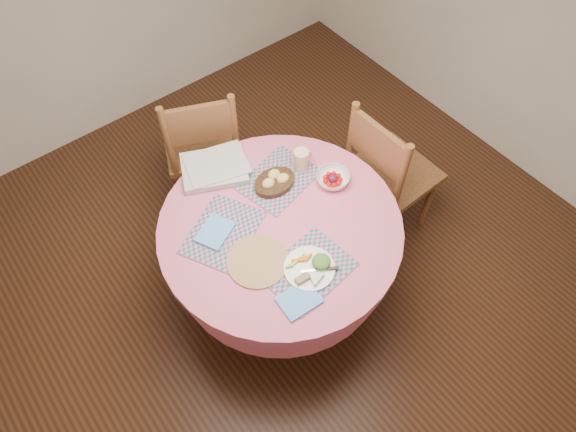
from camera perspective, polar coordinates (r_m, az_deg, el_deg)
name	(u,v)px	position (r m, az deg, el deg)	size (l,w,h in m)	color
ground	(282,292)	(3.22, -0.71, -8.44)	(4.00, 4.00, 0.00)	#331C0F
room_envelope	(277,69)	(1.86, -1.26, 15.98)	(4.01, 4.01, 2.71)	silver
dining_table	(281,245)	(2.74, -0.82, -3.23)	(1.24, 1.24, 0.75)	#CD5F84
chair_right	(387,172)	(3.12, 10.98, 4.82)	(0.46, 0.48, 1.02)	brown
chair_back	(203,145)	(3.26, -9.40, 7.76)	(0.61, 0.60, 1.01)	brown
placemat_front	(308,270)	(2.44, 2.28, -6.00)	(0.40, 0.30, 0.01)	#126A5F
placemat_left	(223,232)	(2.57, -7.23, -1.77)	(0.40, 0.30, 0.01)	#126A5F
placemat_back	(279,179)	(2.75, -1.05, 4.13)	(0.40, 0.30, 0.01)	#126A5F
wicker_trivet	(258,261)	(2.46, -3.38, -5.02)	(0.30, 0.30, 0.01)	#A36E46
napkin_near	(299,300)	(2.36, 1.23, -9.33)	(0.18, 0.14, 0.01)	#5B9BEC
napkin_far	(215,232)	(2.56, -8.13, -1.77)	(0.18, 0.14, 0.01)	#5B9BEC
dinner_plate	(312,267)	(2.42, 2.64, -5.73)	(0.24, 0.24, 0.05)	white
bread_bowl	(275,181)	(2.70, -1.49, 3.89)	(0.23, 0.23, 0.08)	black
latte_mug	(301,160)	(2.75, 1.50, 6.27)	(0.12, 0.08, 0.13)	beige
fruit_bowl	(333,179)	(2.73, 4.98, 4.14)	(0.19, 0.19, 0.06)	white
newspaper_stack	(214,168)	(2.79, -8.17, 5.35)	(0.42, 0.39, 0.04)	silver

